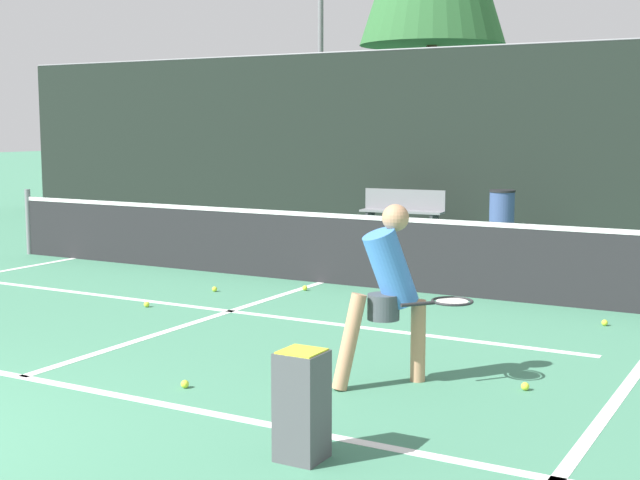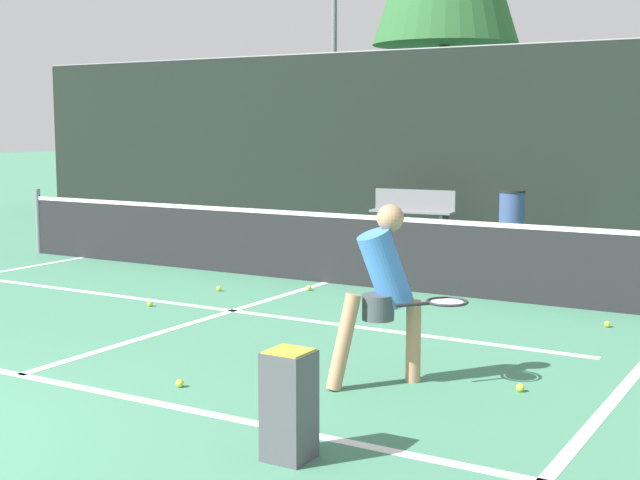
# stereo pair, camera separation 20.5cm
# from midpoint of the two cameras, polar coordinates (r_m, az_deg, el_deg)

# --- Properties ---
(court_baseline_near) EXTENTS (11.00, 0.10, 0.01)m
(court_baseline_near) POSITION_cam_midpoint_polar(r_m,az_deg,el_deg) (8.03, -19.24, -8.27)
(court_baseline_near) COLOR white
(court_baseline_near) RESTS_ON ground
(court_service_line) EXTENTS (8.25, 0.10, 0.01)m
(court_service_line) POSITION_cam_midpoint_polar(r_m,az_deg,el_deg) (10.25, -6.33, -4.54)
(court_service_line) COLOR white
(court_service_line) RESTS_ON ground
(court_center_mark) EXTENTS (0.10, 5.19, 0.01)m
(court_center_mark) POSITION_cam_midpoint_polar(r_m,az_deg,el_deg) (9.88, -7.90, -5.01)
(court_center_mark) COLOR white
(court_center_mark) RESTS_ON ground
(court_sideline_right) EXTENTS (0.10, 6.19, 0.01)m
(court_sideline_right) POSITION_cam_midpoint_polar(r_m,az_deg,el_deg) (8.08, 18.84, -8.15)
(court_sideline_right) COLOR white
(court_sideline_right) RESTS_ON ground
(net) EXTENTS (11.09, 0.09, 1.07)m
(net) POSITION_cam_midpoint_polar(r_m,az_deg,el_deg) (11.94, -0.41, -0.33)
(net) COLOR slate
(net) RESTS_ON ground
(fence_back) EXTENTS (24.00, 0.06, 3.65)m
(fence_back) POSITION_cam_midpoint_polar(r_m,az_deg,el_deg) (17.79, 10.07, 6.32)
(fence_back) COLOR black
(fence_back) RESTS_ON ground
(player_practicing) EXTENTS (1.06, 0.88, 1.49)m
(player_practicing) POSITION_cam_midpoint_polar(r_m,az_deg,el_deg) (7.21, 3.69, -2.99)
(player_practicing) COLOR tan
(player_practicing) RESTS_ON ground
(tennis_ball_scattered_0) EXTENTS (0.07, 0.07, 0.07)m
(tennis_ball_scattered_0) POSITION_cam_midpoint_polar(r_m,az_deg,el_deg) (9.90, 17.19, -5.08)
(tennis_ball_scattered_0) COLOR #D1E033
(tennis_ball_scattered_0) RESTS_ON ground
(tennis_ball_scattered_1) EXTENTS (0.07, 0.07, 0.07)m
(tennis_ball_scattered_1) POSITION_cam_midpoint_polar(r_m,az_deg,el_deg) (7.39, 12.21, -9.14)
(tennis_ball_scattered_1) COLOR #D1E033
(tennis_ball_scattered_1) RESTS_ON ground
(tennis_ball_scattered_2) EXTENTS (0.07, 0.07, 0.07)m
(tennis_ball_scattered_2) POSITION_cam_midpoint_polar(r_m,az_deg,el_deg) (10.63, -11.58, -4.06)
(tennis_ball_scattered_2) COLOR #D1E033
(tennis_ball_scattered_2) RESTS_ON ground
(tennis_ball_scattered_4) EXTENTS (0.07, 0.07, 0.07)m
(tennis_ball_scattered_4) POSITION_cam_midpoint_polar(r_m,az_deg,el_deg) (11.45, -1.49, -3.09)
(tennis_ball_scattered_4) COLOR #D1E033
(tennis_ball_scattered_4) RESTS_ON ground
(tennis_ball_scattered_5) EXTENTS (0.07, 0.07, 0.07)m
(tennis_ball_scattered_5) POSITION_cam_midpoint_polar(r_m,az_deg,el_deg) (7.38, -9.44, -9.09)
(tennis_ball_scattered_5) COLOR #D1E033
(tennis_ball_scattered_5) RESTS_ON ground
(tennis_ball_scattered_6) EXTENTS (0.07, 0.07, 0.07)m
(tennis_ball_scattered_6) POSITION_cam_midpoint_polar(r_m,az_deg,el_deg) (11.46, -7.27, -3.14)
(tennis_ball_scattered_6) COLOR #D1E033
(tennis_ball_scattered_6) RESTS_ON ground
(ball_hopper) EXTENTS (0.28, 0.28, 0.71)m
(ball_hopper) POSITION_cam_midpoint_polar(r_m,az_deg,el_deg) (5.72, -2.21, -10.36)
(ball_hopper) COLOR #4C4C51
(ball_hopper) RESTS_ON ground
(courtside_bench) EXTENTS (1.67, 0.52, 0.86)m
(courtside_bench) POSITION_cam_midpoint_polar(r_m,az_deg,el_deg) (17.45, 4.99, 1.95)
(courtside_bench) COLOR slate
(courtside_bench) RESTS_ON ground
(trash_bin) EXTENTS (0.47, 0.47, 0.94)m
(trash_bin) POSITION_cam_midpoint_polar(r_m,az_deg,el_deg) (16.54, 11.21, 1.55)
(trash_bin) COLOR #384C7F
(trash_bin) RESTS_ON ground
(parked_car) EXTENTS (1.79, 4.55, 1.42)m
(parked_car) POSITION_cam_midpoint_polar(r_m,az_deg,el_deg) (21.30, 6.77, 3.25)
(parked_car) COLOR black
(parked_car) RESTS_ON ground
(building_far) EXTENTS (36.00, 2.40, 4.65)m
(building_far) POSITION_cam_midpoint_polar(r_m,az_deg,el_deg) (33.92, 19.43, 7.32)
(building_far) COLOR gray
(building_far) RESTS_ON ground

